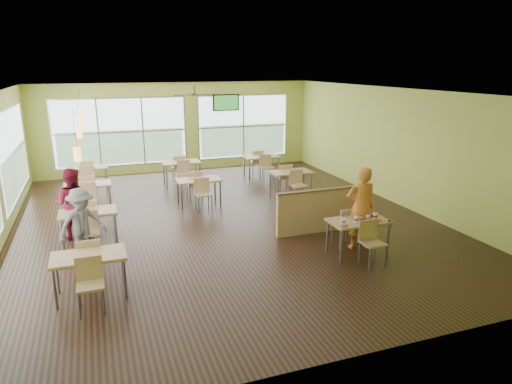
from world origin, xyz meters
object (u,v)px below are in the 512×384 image
half_wall_divider (324,210)px  main_table (358,226)px  man_plaid (361,208)px  food_basket (372,215)px

half_wall_divider → main_table: bearing=-90.0°
man_plaid → food_basket: man_plaid is taller
half_wall_divider → food_basket: size_ratio=10.87×
main_table → man_plaid: (0.22, 0.29, 0.27)m
main_table → man_plaid: bearing=53.0°
main_table → man_plaid: size_ratio=0.85×
half_wall_divider → man_plaid: 1.24m
food_basket → man_plaid: bearing=139.7°
main_table → half_wall_divider: 1.45m
food_basket → half_wall_divider: bearing=107.3°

